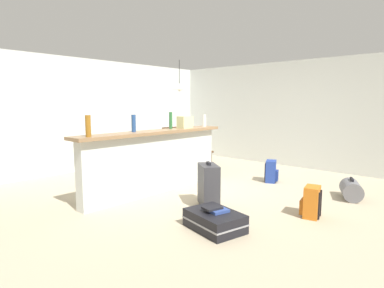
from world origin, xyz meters
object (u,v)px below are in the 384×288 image
(bottle_green, at_px, (171,120))
(dining_chair_near_partition, at_px, (198,148))
(bottle_white, at_px, (204,121))
(suitcase_upright_charcoal, at_px, (209,185))
(dining_table, at_px, (182,140))
(suitcase_flat_black, at_px, (214,221))
(dining_chair_far_side, at_px, (167,143))
(bottle_blue, at_px, (134,123))
(backpack_blue, at_px, (271,172))
(duffel_bag_grey, at_px, (351,190))
(grocery_bag, at_px, (185,122))
(backpack_orange, at_px, (311,202))
(book_stack, at_px, (216,209))
(pendant_lamp, at_px, (179,87))
(bottle_amber, at_px, (88,126))

(bottle_green, distance_m, dining_chair_near_partition, 1.65)
(bottle_white, distance_m, suitcase_upright_charcoal, 1.90)
(dining_table, distance_m, suitcase_flat_black, 3.92)
(suitcase_flat_black, xyz_separation_m, suitcase_upright_charcoal, (0.61, 0.59, 0.22))
(bottle_white, height_order, dining_chair_far_side, bottle_white)
(bottle_blue, bearing_deg, backpack_blue, -27.11)
(bottle_green, bearing_deg, duffel_bag_grey, -63.14)
(dining_chair_far_side, relative_size, suitcase_flat_black, 1.06)
(bottle_white, xyz_separation_m, grocery_bag, (-0.54, 0.01, -0.01))
(backpack_orange, bearing_deg, suitcase_flat_black, 149.84)
(bottle_blue, xyz_separation_m, book_stack, (-0.22, -1.85, -0.95))
(suitcase_flat_black, distance_m, book_stack, 0.14)
(duffel_bag_grey, distance_m, backpack_blue, 1.49)
(bottle_green, distance_m, pendant_lamp, 1.90)
(suitcase_upright_charcoal, relative_size, book_stack, 2.29)
(bottle_amber, height_order, grocery_bag, bottle_amber)
(dining_chair_near_partition, bearing_deg, bottle_white, -132.01)
(book_stack, bearing_deg, bottle_amber, 111.62)
(suitcase_upright_charcoal, height_order, book_stack, suitcase_upright_charcoal)
(bottle_white, relative_size, grocery_bag, 0.90)
(grocery_bag, xyz_separation_m, pendant_lamp, (1.11, 1.21, 0.73))
(bottle_green, height_order, backpack_orange, bottle_green)
(bottle_white, xyz_separation_m, pendant_lamp, (0.57, 1.22, 0.72))
(duffel_bag_grey, bearing_deg, suitcase_upright_charcoal, 141.50)
(dining_chair_far_side, distance_m, backpack_orange, 4.41)
(bottle_green, xyz_separation_m, grocery_bag, (0.27, -0.10, -0.04))
(bottle_white, relative_size, suitcase_flat_black, 0.27)
(bottle_green, relative_size, bottle_white, 1.27)
(suitcase_flat_black, distance_m, suitcase_upright_charcoal, 0.88)
(duffel_bag_grey, bearing_deg, dining_table, 88.77)
(suitcase_flat_black, xyz_separation_m, duffel_bag_grey, (2.43, -0.85, 0.04))
(dining_table, distance_m, book_stack, 3.91)
(dining_chair_near_partition, distance_m, backpack_blue, 1.79)
(dining_table, xyz_separation_m, dining_chair_far_side, (0.03, 0.53, -0.13))
(suitcase_upright_charcoal, bearing_deg, book_stack, -134.92)
(book_stack, bearing_deg, pendant_lamp, 50.70)
(dining_chair_far_side, distance_m, backpack_blue, 2.88)
(bottle_blue, height_order, backpack_blue, bottle_blue)
(dining_chair_near_partition, bearing_deg, suitcase_flat_black, -135.91)
(dining_table, distance_m, backpack_orange, 3.91)
(pendant_lamp, bearing_deg, book_stack, -129.30)
(book_stack, bearing_deg, backpack_blue, 14.04)
(bottle_amber, relative_size, suitcase_flat_black, 0.34)
(bottle_green, relative_size, dining_table, 0.27)
(bottle_amber, relative_size, suitcase_upright_charcoal, 0.44)
(bottle_amber, relative_size, dining_table, 0.27)
(grocery_bag, height_order, dining_chair_far_side, grocery_bag)
(suitcase_upright_charcoal, xyz_separation_m, backpack_blue, (1.97, 0.04, -0.13))
(bottle_blue, xyz_separation_m, bottle_white, (1.64, -0.10, -0.02))
(pendant_lamp, relative_size, suitcase_upright_charcoal, 1.07)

